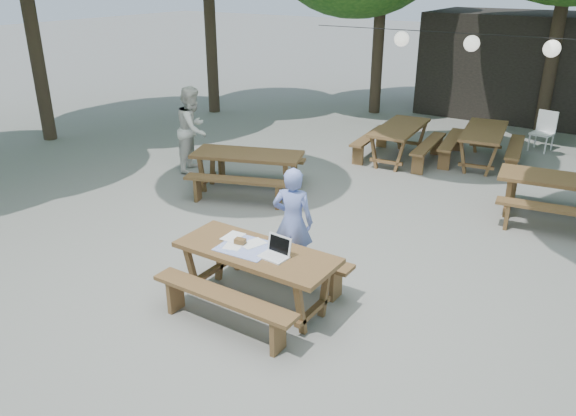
# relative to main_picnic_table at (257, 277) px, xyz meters

# --- Properties ---
(ground) EXTENTS (80.00, 80.00, 0.00)m
(ground) POSITION_rel_main_picnic_table_xyz_m (0.30, 1.77, -0.39)
(ground) COLOR slate
(ground) RESTS_ON ground
(pavilion) EXTENTS (6.00, 3.00, 2.80)m
(pavilion) POSITION_rel_main_picnic_table_xyz_m (0.80, 12.27, 1.01)
(pavilion) COLOR black
(pavilion) RESTS_ON ground
(main_picnic_table) EXTENTS (2.00, 1.58, 0.75)m
(main_picnic_table) POSITION_rel_main_picnic_table_xyz_m (0.00, 0.00, 0.00)
(main_picnic_table) COLOR #4D371B
(main_picnic_table) RESTS_ON ground
(picnic_table_nw) EXTENTS (2.33, 2.13, 0.75)m
(picnic_table_nw) POSITION_rel_main_picnic_table_xyz_m (-2.43, 3.06, 0.00)
(picnic_table_nw) COLOR #4D371B
(picnic_table_nw) RESTS_ON ground
(picnic_table_ne) EXTENTS (2.10, 1.82, 0.75)m
(picnic_table_ne) POSITION_rel_main_picnic_table_xyz_m (2.69, 4.77, 0.00)
(picnic_table_ne) COLOR #4D371B
(picnic_table_ne) RESTS_ON ground
(picnic_table_far_w) EXTENTS (1.74, 2.06, 0.75)m
(picnic_table_far_w) POSITION_rel_main_picnic_table_xyz_m (-0.83, 6.41, 0.00)
(picnic_table_far_w) COLOR #4D371B
(picnic_table_far_w) RESTS_ON ground
(picnic_table_far_e) EXTENTS (1.84, 2.11, 0.75)m
(picnic_table_far_e) POSITION_rel_main_picnic_table_xyz_m (0.77, 7.13, 0.00)
(picnic_table_far_e) COLOR #4D371B
(picnic_table_far_e) RESTS_ON ground
(woman) EXTENTS (0.64, 0.51, 1.51)m
(woman) POSITION_rel_main_picnic_table_xyz_m (-0.07, 0.92, 0.37)
(woman) COLOR #7F92E7
(woman) RESTS_ON ground
(second_person) EXTENTS (0.90, 1.01, 1.73)m
(second_person) POSITION_rel_main_picnic_table_xyz_m (-4.11, 3.47, 0.48)
(second_person) COLOR white
(second_person) RESTS_ON ground
(plastic_chair) EXTENTS (0.52, 0.52, 0.90)m
(plastic_chair) POSITION_rel_main_picnic_table_xyz_m (1.65, 8.84, -0.13)
(plastic_chair) COLOR silver
(plastic_chair) RESTS_ON ground
(laptop) EXTENTS (0.35, 0.28, 0.24)m
(laptop) POSITION_rel_main_picnic_table_xyz_m (0.29, 0.01, 0.42)
(laptop) COLOR white
(laptop) RESTS_ON main_picnic_table
(tabletop_clutter) EXTENTS (0.76, 0.59, 0.08)m
(tabletop_clutter) POSITION_rel_main_picnic_table_xyz_m (-0.18, 0.01, 0.37)
(tabletop_clutter) COLOR blue
(tabletop_clutter) RESTS_ON main_picnic_table
(paper_lanterns) EXTENTS (9.00, 0.34, 0.38)m
(paper_lanterns) POSITION_rel_main_picnic_table_xyz_m (0.11, 7.77, 2.02)
(paper_lanterns) COLOR black
(paper_lanterns) RESTS_ON ground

